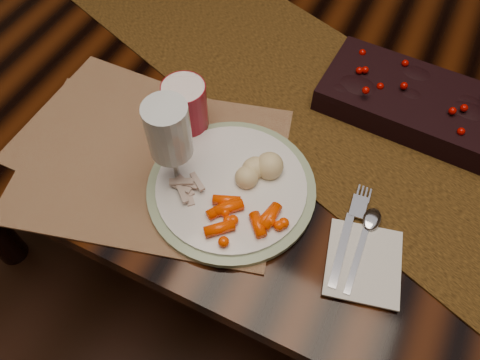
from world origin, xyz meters
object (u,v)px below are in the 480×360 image
at_px(centerpiece, 414,99).
at_px(napkin, 364,263).
at_px(mashed_potatoes, 256,166).
at_px(turkey_shreds, 188,187).
at_px(dining_table, 299,188).
at_px(red_cup, 186,108).
at_px(wine_glass, 172,149).
at_px(placemat_main, 152,163).
at_px(baby_carrots, 245,216).
at_px(dinner_plate, 231,187).

height_order(centerpiece, napkin, centerpiece).
height_order(mashed_potatoes, turkey_shreds, mashed_potatoes).
bearing_deg(dining_table, napkin, -58.77).
distance_m(red_cup, wine_glass, 0.13).
xyz_separation_m(placemat_main, red_cup, (0.02, 0.10, 0.06)).
xyz_separation_m(baby_carrots, turkey_shreds, (-0.11, 0.01, -0.00)).
bearing_deg(dinner_plate, placemat_main, -175.94).
bearing_deg(placemat_main, wine_glass, -26.25).
relative_size(dinner_plate, baby_carrots, 2.64).
height_order(baby_carrots, red_cup, red_cup).
bearing_deg(turkey_shreds, napkin, 1.37).
distance_m(dinner_plate, wine_glass, 0.13).
bearing_deg(dining_table, red_cup, -133.13).
distance_m(mashed_potatoes, napkin, 0.24).
relative_size(centerpiece, napkin, 2.56).
xyz_separation_m(mashed_potatoes, wine_glass, (-0.12, -0.06, 0.06)).
bearing_deg(dining_table, mashed_potatoes, -95.71).
height_order(turkey_shreds, red_cup, red_cup).
xyz_separation_m(dining_table, centerpiece, (0.18, 0.02, 0.41)).
relative_size(napkin, wine_glass, 0.69).
bearing_deg(dinner_plate, centerpiece, 53.81).
relative_size(baby_carrots, wine_glass, 0.57).
bearing_deg(red_cup, placemat_main, -100.58).
relative_size(dinner_plate, mashed_potatoes, 3.43).
bearing_deg(turkey_shreds, dining_table, 70.91).
relative_size(mashed_potatoes, turkey_shreds, 1.33).
height_order(baby_carrots, mashed_potatoes, mashed_potatoes).
relative_size(dining_table, turkey_shreds, 27.82).
xyz_separation_m(dinner_plate, turkey_shreds, (-0.06, -0.04, 0.01)).
height_order(baby_carrots, wine_glass, wine_glass).
bearing_deg(red_cup, baby_carrots, -37.04).
xyz_separation_m(baby_carrots, wine_glass, (-0.14, 0.03, 0.07)).
relative_size(placemat_main, baby_carrots, 4.23).
relative_size(placemat_main, mashed_potatoes, 5.51).
distance_m(centerpiece, placemat_main, 0.51).
relative_size(turkey_shreds, wine_glass, 0.33).
height_order(napkin, wine_glass, wine_glass).
height_order(turkey_shreds, napkin, turkey_shreds).
bearing_deg(dining_table, dinner_plate, -100.21).
relative_size(dining_table, red_cup, 16.42).
relative_size(turkey_shreds, napkin, 0.48).
height_order(dinner_plate, baby_carrots, baby_carrots).
bearing_deg(dining_table, centerpiece, 7.55).
bearing_deg(wine_glass, napkin, -1.29).
bearing_deg(dinner_plate, napkin, -7.20).
xyz_separation_m(centerpiece, baby_carrots, (-0.18, -0.37, -0.01)).
height_order(centerpiece, red_cup, red_cup).
bearing_deg(wine_glass, dining_table, 65.29).
relative_size(dining_table, wine_glass, 9.20).
distance_m(centerpiece, red_cup, 0.44).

